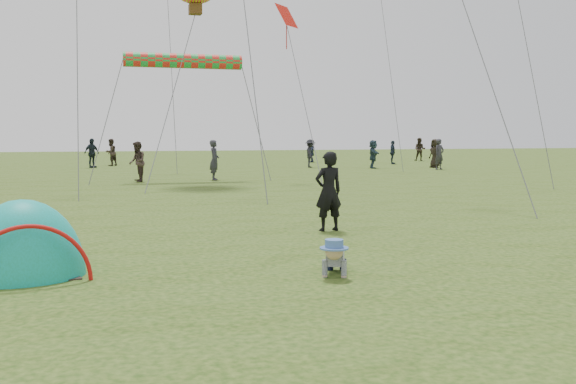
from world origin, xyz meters
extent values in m
plane|color=#1A390C|center=(0.00, 0.00, 0.00)|extent=(140.00, 140.00, 0.00)
ellipsoid|color=#139273|center=(-3.37, 1.49, 0.00)|extent=(2.00, 1.77, 2.25)
imported|color=black|center=(2.32, 4.47, 0.84)|extent=(0.66, 0.48, 1.69)
imported|color=#2E2D34|center=(16.27, 24.81, 0.88)|extent=(0.74, 0.59, 1.77)
imported|color=#3A2D28|center=(-0.90, 19.85, 0.87)|extent=(0.71, 0.89, 1.73)
imported|color=black|center=(17.04, 26.76, 0.87)|extent=(0.65, 0.91, 1.74)
imported|color=#243845|center=(13.15, 27.11, 0.84)|extent=(0.88, 1.64, 1.68)
imported|color=#342923|center=(-1.87, 34.52, 0.87)|extent=(1.05, 1.06, 1.73)
imported|color=#1D2837|center=(16.59, 31.74, 0.80)|extent=(0.74, 1.01, 1.59)
imported|color=black|center=(9.85, 29.09, 0.86)|extent=(0.88, 1.23, 1.72)
imported|color=#273048|center=(12.16, 36.02, 0.81)|extent=(0.70, 1.56, 1.62)
imported|color=#2A2A32|center=(2.45, 19.99, 0.89)|extent=(0.55, 0.72, 1.78)
imported|color=#2C231B|center=(20.77, 35.85, 0.87)|extent=(1.08, 1.04, 1.75)
imported|color=#1C252C|center=(-3.01, 32.37, 0.89)|extent=(1.08, 1.00, 1.78)
cylinder|color=red|center=(1.20, 20.46, 5.24)|extent=(5.15, 0.64, 0.64)
plane|color=red|center=(5.47, 18.89, 7.13)|extent=(1.20, 1.20, 0.98)
camera|label=1|loc=(-2.19, -8.27, 2.06)|focal=40.00mm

